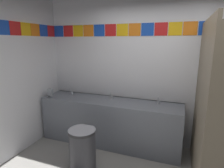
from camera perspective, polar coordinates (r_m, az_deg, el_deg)
The scene contains 8 objects.
wall_back at distance 3.43m, azimuth 15.94°, elevation 3.96°, with size 4.52×0.09×2.76m.
vanity_counter at distance 3.58m, azimuth -0.72°, elevation -11.23°, with size 2.57×0.60×0.84m.
faucet_left at distance 3.87m, azimuth -12.17°, elevation -2.43°, with size 0.04×0.10×0.14m.
faucet_center at distance 3.50m, azimuth -0.21°, elevation -3.78°, with size 0.04×0.10×0.14m.
faucet_right at distance 3.30m, azimuth 13.87°, elevation -5.15°, with size 0.04×0.10×0.14m.
soap_dispenser at distance 3.83m, azimuth -18.19°, elevation -2.56°, with size 0.09×0.09×0.16m.
stall_divider at distance 2.53m, azimuth 29.40°, elevation -7.53°, with size 0.92×1.46×2.16m.
trash_bin at distance 2.99m, azimuth -8.89°, elevation -18.97°, with size 0.40×0.40×0.63m.
Camera 1 is at (0.26, -1.81, 1.88)m, focal length 30.19 mm.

